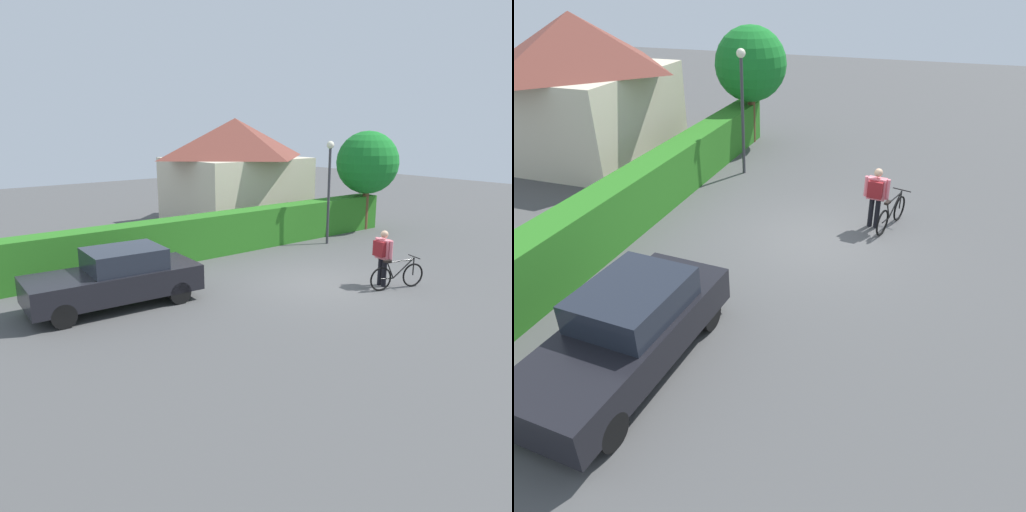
# 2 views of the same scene
# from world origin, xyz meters

# --- Properties ---
(ground_plane) EXTENTS (60.00, 60.00, 0.00)m
(ground_plane) POSITION_xyz_m (0.00, 0.00, 0.00)
(ground_plane) COLOR #4B4B4B
(hedge_row) EXTENTS (15.64, 0.90, 1.45)m
(hedge_row) POSITION_xyz_m (0.00, 4.78, 0.72)
(hedge_row) COLOR #29701E
(hedge_row) RESTS_ON ground
(house_distant) EXTENTS (5.86, 5.13, 4.76)m
(house_distant) POSITION_xyz_m (3.82, 9.41, 2.44)
(house_distant) COLOR beige
(house_distant) RESTS_ON ground
(parked_car_near) EXTENTS (4.35, 1.95, 1.47)m
(parked_car_near) POSITION_xyz_m (-5.39, 1.93, 0.74)
(parked_car_near) COLOR black
(parked_car_near) RESTS_ON ground
(bicycle) EXTENTS (1.69, 0.68, 0.89)m
(bicycle) POSITION_xyz_m (1.31, -1.63, 0.38)
(bicycle) COLOR black
(bicycle) RESTS_ON ground
(person_rider) EXTENTS (0.39, 0.65, 1.61)m
(person_rider) POSITION_xyz_m (1.17, -1.19, 0.97)
(person_rider) COLOR black
(person_rider) RESTS_ON ground
(street_lamp) EXTENTS (0.28, 0.28, 3.89)m
(street_lamp) POSITION_xyz_m (3.85, 3.48, 2.54)
(street_lamp) COLOR #38383D
(street_lamp) RESTS_ON ground
(tree_kerbside) EXTENTS (2.66, 2.66, 4.23)m
(tree_kerbside) POSITION_xyz_m (7.20, 4.44, 2.89)
(tree_kerbside) COLOR brown
(tree_kerbside) RESTS_ON ground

